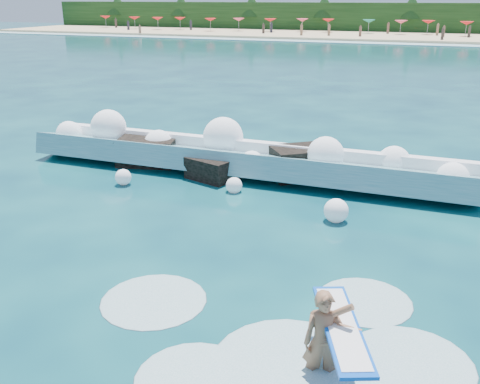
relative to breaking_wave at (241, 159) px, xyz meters
The scene contains 10 objects.
ground 7.04m from the breaking_wave, 86.93° to the right, with size 200.00×200.00×0.00m, color #083041.
beach 70.99m from the breaking_wave, 89.70° to the left, with size 140.00×20.00×0.40m, color tan.
wet_band 59.99m from the breaking_wave, 89.64° to the left, with size 140.00×5.00×0.08m, color silver.
treeline 81.01m from the breaking_wave, 89.73° to the left, with size 140.00×4.00×5.00m, color black.
breaking_wave is the anchor object (origin of this frame).
rock_cluster 1.07m from the breaking_wave, 169.27° to the right, with size 8.06×3.13×1.24m.
surfer_with_board 11.00m from the breaking_wave, 61.82° to the right, with size 1.46×2.97×1.82m.
wave_spray 0.72m from the breaking_wave, behind, with size 15.19×4.80×1.94m.
surf_foam 10.40m from the breaking_wave, 63.60° to the right, with size 8.67×5.43×0.14m.
beach_umbrellas 72.92m from the breaking_wave, 89.45° to the left, with size 114.14×6.78×0.50m.
Camera 1 is at (6.11, -10.10, 5.94)m, focal length 40.00 mm.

